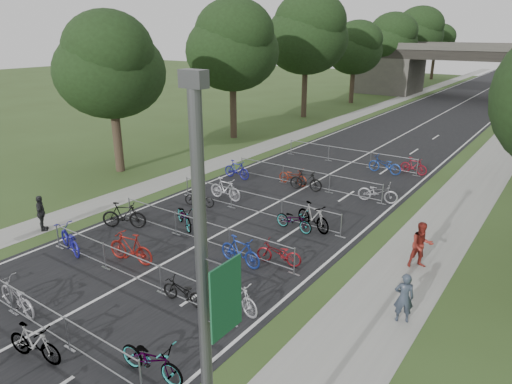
# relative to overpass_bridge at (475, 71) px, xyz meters

# --- Properties ---
(road) EXTENTS (11.00, 140.00, 0.01)m
(road) POSITION_rel_overpass_bridge_xyz_m (0.00, -15.00, -3.53)
(road) COLOR black
(road) RESTS_ON ground
(sidewalk_left) EXTENTS (2.00, 140.00, 0.01)m
(sidewalk_left) POSITION_rel_overpass_bridge_xyz_m (-7.50, -15.00, -3.53)
(sidewalk_left) COLOR gray
(sidewalk_left) RESTS_ON ground
(lane_markings) EXTENTS (0.12, 140.00, 0.00)m
(lane_markings) POSITION_rel_overpass_bridge_xyz_m (0.00, -15.00, -3.53)
(lane_markings) COLOR silver
(lane_markings) RESTS_ON ground
(overpass_bridge) EXTENTS (31.00, 8.00, 7.05)m
(overpass_bridge) POSITION_rel_overpass_bridge_xyz_m (0.00, 0.00, 0.00)
(overpass_bridge) COLOR #46433E
(overpass_bridge) RESTS_ON ground
(lamppost) EXTENTS (0.61, 0.65, 8.21)m
(lamppost) POSITION_rel_overpass_bridge_xyz_m (8.33, -63.00, 0.75)
(lamppost) COLOR #4C4C51
(lamppost) RESTS_ON ground
(tree_left_0) EXTENTS (6.72, 6.72, 10.25)m
(tree_left_0) POSITION_rel_overpass_bridge_xyz_m (-11.39, -49.07, 2.96)
(tree_left_0) COLOR #33261C
(tree_left_0) RESTS_ON ground
(tree_left_1) EXTENTS (7.56, 7.56, 11.53)m
(tree_left_1) POSITION_rel_overpass_bridge_xyz_m (-11.39, -37.07, 3.77)
(tree_left_1) COLOR #33261C
(tree_left_1) RESTS_ON ground
(tree_left_2) EXTENTS (8.40, 8.40, 12.81)m
(tree_left_2) POSITION_rel_overpass_bridge_xyz_m (-11.39, -25.07, 4.58)
(tree_left_2) COLOR #33261C
(tree_left_2) RESTS_ON ground
(tree_left_3) EXTENTS (6.72, 6.72, 10.25)m
(tree_left_3) POSITION_rel_overpass_bridge_xyz_m (-11.39, -13.07, 2.96)
(tree_left_3) COLOR #33261C
(tree_left_3) RESTS_ON ground
(tree_left_4) EXTENTS (7.56, 7.56, 11.53)m
(tree_left_4) POSITION_rel_overpass_bridge_xyz_m (-11.39, -1.07, 3.77)
(tree_left_4) COLOR #33261C
(tree_left_4) RESTS_ON ground
(tree_left_5) EXTENTS (8.40, 8.40, 12.81)m
(tree_left_5) POSITION_rel_overpass_bridge_xyz_m (-11.39, 10.93, 4.58)
(tree_left_5) COLOR #33261C
(tree_left_5) RESTS_ON ground
(tree_left_6) EXTENTS (6.72, 6.72, 10.25)m
(tree_left_6) POSITION_rel_overpass_bridge_xyz_m (-11.39, 22.93, 2.96)
(tree_left_6) COLOR #33261C
(tree_left_6) RESTS_ON ground
(barrier_row_1) EXTENTS (9.70, 0.08, 1.10)m
(barrier_row_1) POSITION_rel_overpass_bridge_xyz_m (0.00, -61.40, -2.99)
(barrier_row_1) COLOR gray
(barrier_row_1) RESTS_ON ground
(barrier_row_2) EXTENTS (9.70, 0.08, 1.10)m
(barrier_row_2) POSITION_rel_overpass_bridge_xyz_m (0.00, -57.80, -2.99)
(barrier_row_2) COLOR gray
(barrier_row_2) RESTS_ON ground
(barrier_row_3) EXTENTS (9.70, 0.08, 1.10)m
(barrier_row_3) POSITION_rel_overpass_bridge_xyz_m (0.00, -54.00, -2.99)
(barrier_row_3) COLOR gray
(barrier_row_3) RESTS_ON ground
(barrier_row_4) EXTENTS (9.70, 0.08, 1.10)m
(barrier_row_4) POSITION_rel_overpass_bridge_xyz_m (0.00, -50.00, -2.99)
(barrier_row_4) COLOR gray
(barrier_row_4) RESTS_ON ground
(barrier_row_5) EXTENTS (9.70, 0.08, 1.10)m
(barrier_row_5) POSITION_rel_overpass_bridge_xyz_m (0.00, -45.00, -2.99)
(barrier_row_5) COLOR gray
(barrier_row_5) RESTS_ON ground
(barrier_row_6) EXTENTS (9.70, 0.08, 1.10)m
(barrier_row_6) POSITION_rel_overpass_bridge_xyz_m (0.00, -39.00, -2.99)
(barrier_row_6) COLOR gray
(barrier_row_6) RESTS_ON ground
(bike_5) EXTENTS (2.12, 0.82, 1.10)m
(bike_5) POSITION_rel_overpass_bridge_xyz_m (-1.46, -61.26, -2.98)
(bike_5) COLOR gray
(bike_5) RESTS_ON ground
(bike_6) EXTENTS (1.92, 0.91, 1.11)m
(bike_6) POSITION_rel_overpass_bridge_xyz_m (1.18, -62.18, -2.98)
(bike_6) COLOR gray
(bike_6) RESTS_ON ground
(bike_7) EXTENTS (2.15, 0.90, 1.10)m
(bike_7) POSITION_rel_overpass_bridge_xyz_m (4.30, -60.77, -2.98)
(bike_7) COLOR gray
(bike_7) RESTS_ON ground
(bike_8) EXTENTS (2.24, 1.29, 1.11)m
(bike_8) POSITION_rel_overpass_bridge_xyz_m (-3.87, -57.75, -2.98)
(bike_8) COLOR #1D1A94
(bike_8) RESTS_ON ground
(bike_9) EXTENTS (2.16, 0.91, 1.26)m
(bike_9) POSITION_rel_overpass_bridge_xyz_m (-1.10, -56.89, -2.90)
(bike_9) COLOR maroon
(bike_9) RESTS_ON ground
(bike_10) EXTENTS (1.76, 0.73, 0.90)m
(bike_10) POSITION_rel_overpass_bridge_xyz_m (2.58, -57.81, -3.08)
(bike_10) COLOR black
(bike_10) RESTS_ON ground
(bike_11) EXTENTS (1.94, 0.88, 1.13)m
(bike_11) POSITION_rel_overpass_bridge_xyz_m (4.30, -57.09, -2.97)
(bike_11) COLOR #B2B2BA
(bike_11) RESTS_ON ground
(bike_12) EXTENTS (2.09, 1.54, 1.24)m
(bike_12) POSITION_rel_overpass_bridge_xyz_m (-3.99, -54.84, -2.91)
(bike_12) COLOR black
(bike_12) RESTS_ON ground
(bike_13) EXTENTS (2.11, 1.62, 1.07)m
(bike_13) POSITION_rel_overpass_bridge_xyz_m (-1.78, -53.18, -3.00)
(bike_13) COLOR gray
(bike_13) RESTS_ON ground
(bike_14) EXTENTS (1.98, 0.66, 1.17)m
(bike_14) POSITION_rel_overpass_bridge_xyz_m (2.51, -54.57, -2.95)
(bike_14) COLOR navy
(bike_14) RESTS_ON ground
(bike_15) EXTENTS (1.92, 1.05, 0.96)m
(bike_15) POSITION_rel_overpass_bridge_xyz_m (3.72, -53.68, -3.06)
(bike_15) COLOR maroon
(bike_15) RESTS_ON ground
(bike_16) EXTENTS (1.76, 1.00, 0.88)m
(bike_16) POSITION_rel_overpass_bridge_xyz_m (-2.99, -50.82, -3.10)
(bike_16) COLOR black
(bike_16) RESTS_ON ground
(bike_17) EXTENTS (2.02, 0.59, 1.21)m
(bike_17) POSITION_rel_overpass_bridge_xyz_m (-2.53, -49.25, -2.93)
(bike_17) COLOR #BBB9C2
(bike_17) RESTS_ON ground
(bike_18) EXTENTS (1.98, 0.84, 1.02)m
(bike_18) POSITION_rel_overpass_bridge_xyz_m (2.55, -50.57, -3.03)
(bike_18) COLOR gray
(bike_18) RESTS_ON ground
(bike_19) EXTENTS (2.18, 1.28, 1.26)m
(bike_19) POSITION_rel_overpass_bridge_xyz_m (3.21, -49.99, -2.90)
(bike_19) COLOR gray
(bike_19) RESTS_ON ground
(bike_20) EXTENTS (1.89, 0.57, 1.13)m
(bike_20) POSITION_rel_overpass_bridge_xyz_m (-4.30, -45.94, -2.97)
(bike_20) COLOR navy
(bike_20) RESTS_ON ground
(bike_21) EXTENTS (1.96, 0.76, 1.02)m
(bike_21) POSITION_rel_overpass_bridge_xyz_m (-0.87, -44.95, -3.03)
(bike_21) COLOR maroon
(bike_21) RESTS_ON ground
(bike_22) EXTENTS (1.99, 0.84, 1.16)m
(bike_22) POSITION_rel_overpass_bridge_xyz_m (0.26, -45.42, -2.96)
(bike_22) COLOR black
(bike_22) RESTS_ON ground
(bike_23) EXTENTS (2.19, 1.13, 1.10)m
(bike_23) POSITION_rel_overpass_bridge_xyz_m (4.30, -44.85, -2.98)
(bike_23) COLOR gray
(bike_23) RESTS_ON ground
(bike_26) EXTENTS (2.19, 0.84, 1.13)m
(bike_26) POSITION_rel_overpass_bridge_xyz_m (2.74, -39.64, -2.97)
(bike_26) COLOR navy
(bike_26) RESTS_ON ground
(bike_27) EXTENTS (1.81, 0.72, 1.06)m
(bike_27) POSITION_rel_overpass_bridge_xyz_m (4.30, -38.73, -3.00)
(bike_27) COLOR maroon
(bike_27) RESTS_ON ground
(pedestrian_a) EXTENTS (0.72, 0.63, 1.67)m
(pedestrian_a) POSITION_rel_overpass_bridge_xyz_m (8.86, -54.56, -2.70)
(pedestrian_a) COLOR #2E3745
(pedestrian_a) RESTS_ON ground
(pedestrian_b) EXTENTS (1.13, 1.09, 1.84)m
(pedestrian_b) POSITION_rel_overpass_bridge_xyz_m (8.25, -50.72, -2.62)
(pedestrian_b) COLOR maroon
(pedestrian_b) RESTS_ON ground
(pedestrian_c) EXTENTS (1.01, 0.93, 1.67)m
(pedestrian_c) POSITION_rel_overpass_bridge_xyz_m (-6.80, -57.18, -2.70)
(pedestrian_c) COLOR black
(pedestrian_c) RESTS_ON ground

